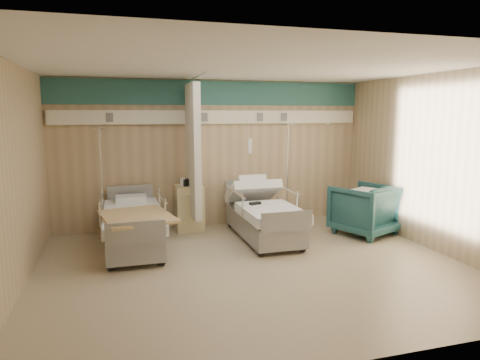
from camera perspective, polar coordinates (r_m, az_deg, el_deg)
The scene contains 13 objects.
ground at distance 6.22m, azimuth 1.77°, elevation -11.52°, with size 6.00×5.00×0.00m, color tan.
room_walls at distance 6.08m, azimuth 0.84°, elevation 5.98°, with size 6.04×5.04×2.82m.
bed_right at distance 7.49m, azimuth 3.12°, elevation -5.47°, with size 1.00×2.16×0.63m, color white, non-canonical shape.
bed_left at distance 7.10m, azimuth -14.02°, elevation -6.53°, with size 1.00×2.16×0.63m, color white, non-canonical shape.
bedside_cabinet at distance 8.04m, azimuth -6.79°, elevation -3.71°, with size 0.50×0.48×0.85m, color #CFBF81.
visitor_armchair at distance 8.04m, azimuth 16.28°, elevation -3.80°, with size 0.97×1.00×0.91m, color #1D4648.
waffle_blanket at distance 7.93m, azimuth 16.86°, elevation -0.37°, with size 0.69×0.61×0.08m, color silver.
iv_stand_right at distance 8.58m, azimuth 6.24°, elevation -3.06°, with size 0.35×0.35×1.97m.
iv_stand_left at distance 7.94m, azimuth -17.76°, elevation -4.46°, with size 0.34×0.34×1.93m.
call_remote at distance 7.30m, azimuth 2.03°, elevation -3.12°, with size 0.20×0.09×0.04m, color black.
tan_blanket at distance 6.57m, azimuth -13.59°, elevation -4.74°, with size 0.96×1.21×0.04m, color tan.
toiletry_bag at distance 7.94m, azimuth -6.87°, elevation -0.29°, with size 0.23×0.15×0.13m, color black.
white_cup at distance 7.92m, azimuth -7.64°, elevation -0.27°, with size 0.10×0.10×0.14m, color white.
Camera 1 is at (-1.80, -5.55, 2.17)m, focal length 32.00 mm.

